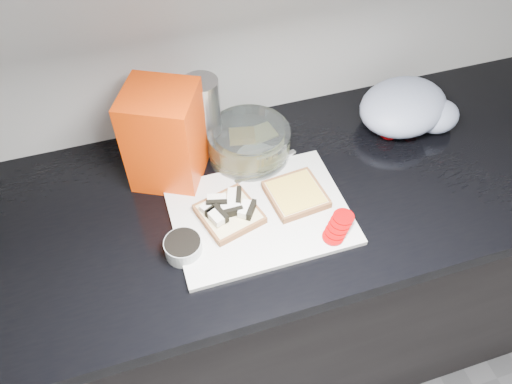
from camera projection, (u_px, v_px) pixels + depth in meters
The scene contains 14 objects.
base_cabinet at pixel (293, 282), 1.58m from camera, with size 3.50×0.60×0.86m, color black.
countertop at pixel (303, 188), 1.24m from camera, with size 3.50×0.64×0.04m, color black.
cutting_board at pixel (260, 214), 1.15m from camera, with size 0.40×0.30×0.01m, color silver.
bread_left at pixel (228, 212), 1.13m from camera, with size 0.16×0.16×0.04m.
bread_right at pixel (296, 194), 1.17m from camera, with size 0.14×0.14×0.02m.
tomato_slices at pixel (338, 227), 1.11m from camera, with size 0.10×0.09×0.02m.
knife at pixel (273, 163), 1.25m from camera, with size 0.18×0.07×0.01m.
seed_tub at pixel (183, 247), 1.07m from camera, with size 0.08×0.08×0.04m.
tub_lid at pixel (257, 173), 1.24m from camera, with size 0.10×0.10×0.01m, color silver.
glass_bowl at pixel (249, 144), 1.25m from camera, with size 0.21×0.21×0.09m.
bread_bag at pixel (165, 137), 1.15m from camera, with size 0.16×0.15×0.25m, color red.
steel_canister at pixel (203, 116), 1.23m from camera, with size 0.09×0.09×0.21m, color #A2A2A6.
grocery_bag at pixel (408, 108), 1.33m from camera, with size 0.31×0.28×0.11m.
whole_tomatoes at pixel (400, 127), 1.31m from camera, with size 0.12×0.06×0.06m.
Camera 1 is at (-0.36, 0.45, 1.81)m, focal length 35.00 mm.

